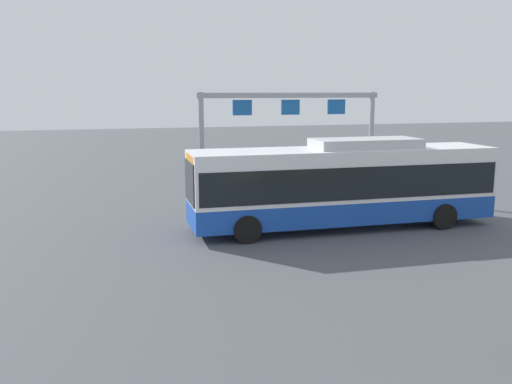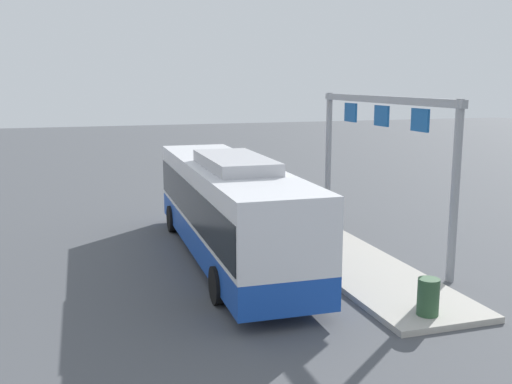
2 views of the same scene
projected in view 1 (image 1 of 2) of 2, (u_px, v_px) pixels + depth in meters
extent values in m
plane|color=#4C4F54|center=(342.00, 228.00, 21.41)|extent=(120.00, 120.00, 0.00)
cube|color=#B2ADA3|center=(349.00, 205.00, 25.26)|extent=(10.00, 2.80, 0.16)
cube|color=#1947AD|center=(342.00, 208.00, 21.26)|extent=(11.85, 2.73, 0.85)
cube|color=silver|center=(343.00, 173.00, 21.01)|extent=(11.85, 2.73, 1.90)
cube|color=black|center=(343.00, 178.00, 21.05)|extent=(11.62, 2.76, 1.20)
cube|color=black|center=(190.00, 182.00, 19.55)|extent=(0.08, 2.13, 1.50)
cube|color=#B7B7BC|center=(366.00, 143.00, 21.03)|extent=(4.17, 1.83, 0.36)
cube|color=orange|center=(191.00, 159.00, 19.41)|extent=(0.15, 1.75, 0.28)
cylinder|color=black|center=(247.00, 229.00, 19.15)|extent=(1.01, 0.32, 1.00)
cylinder|color=black|center=(233.00, 214.00, 21.43)|extent=(1.01, 0.32, 1.00)
cylinder|color=black|center=(444.00, 216.00, 21.10)|extent=(1.01, 0.32, 1.00)
cylinder|color=black|center=(411.00, 204.00, 23.38)|extent=(1.01, 0.32, 1.00)
cylinder|color=gray|center=(205.00, 203.00, 23.97)|extent=(0.32, 0.32, 0.85)
cylinder|color=maroon|center=(205.00, 187.00, 23.84)|extent=(0.39, 0.39, 0.60)
sphere|color=#9E755B|center=(205.00, 177.00, 23.76)|extent=(0.22, 0.22, 0.22)
cube|color=#4C8447|center=(203.00, 185.00, 24.06)|extent=(0.30, 0.22, 0.40)
cylinder|color=slate|center=(242.00, 198.00, 24.25)|extent=(0.36, 0.36, 0.85)
cylinder|color=slate|center=(242.00, 182.00, 24.12)|extent=(0.44, 0.44, 0.60)
sphere|color=brown|center=(242.00, 173.00, 24.04)|extent=(0.22, 0.22, 0.22)
cube|color=#26262D|center=(239.00, 180.00, 24.32)|extent=(0.32, 0.26, 0.40)
cylinder|color=#476B4C|center=(286.00, 200.00, 23.87)|extent=(0.32, 0.32, 0.85)
cylinder|color=maroon|center=(286.00, 183.00, 23.73)|extent=(0.39, 0.39, 0.60)
sphere|color=brown|center=(286.00, 174.00, 23.66)|extent=(0.22, 0.22, 0.22)
cube|color=maroon|center=(285.00, 182.00, 23.98)|extent=(0.30, 0.22, 0.40)
cylinder|color=gray|center=(371.00, 145.00, 27.21)|extent=(0.24, 0.24, 5.20)
cylinder|color=gray|center=(202.00, 150.00, 24.93)|extent=(0.24, 0.24, 5.20)
cube|color=gray|center=(291.00, 95.00, 25.62)|extent=(8.90, 0.20, 0.24)
cube|color=#144C8C|center=(336.00, 107.00, 26.35)|extent=(0.90, 0.08, 0.70)
cube|color=#144C8C|center=(290.00, 107.00, 25.72)|extent=(0.90, 0.08, 0.70)
cube|color=#144C8C|center=(242.00, 108.00, 25.10)|extent=(0.90, 0.08, 0.70)
cylinder|color=#2D5133|center=(435.00, 190.00, 26.04)|extent=(0.52, 0.52, 0.90)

